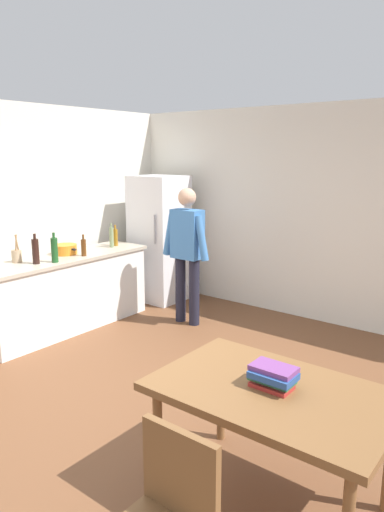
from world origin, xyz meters
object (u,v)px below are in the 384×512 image
object	(u,v)px
dining_table	(272,400)
book_stack	(273,376)
utensil_jar	(17,255)
refrigerator	(159,239)
bottle_vinegar_tall	(112,237)
bottle_wine_dark	(36,251)
person	(187,247)
cooking_pot	(65,249)
bottle_wine_green	(54,250)
bottle_oil_amber	(115,237)
bottle_beer_brown	(84,247)

from	to	relation	value
dining_table	book_stack	xyz separation A→B (m)	(-0.01, 0.02, 0.14)
book_stack	utensil_jar	bearing A→B (deg)	170.96
refrigerator	bottle_vinegar_tall	distance (m)	0.87
bottle_wine_dark	dining_table	bearing A→B (deg)	-11.43
person	cooking_pot	world-z (taller)	person
bottle_vinegar_tall	bottle_wine_green	bearing A→B (deg)	-81.55
refrigerator	bottle_wine_green	bearing A→B (deg)	-87.70
utensil_jar	bottle_oil_amber	bearing A→B (deg)	83.74
bottle_vinegar_tall	bottle_beer_brown	size ratio (longest dim) A/B	1.23
refrigerator	bottle_beer_brown	world-z (taller)	refrigerator
dining_table	bottle_vinegar_tall	size ratio (longest dim) A/B	4.37
person	bottle_vinegar_tall	distance (m)	1.07
refrigerator	bottle_vinegar_tall	xyz separation A→B (m)	(-0.07, -0.85, 0.14)
refrigerator	dining_table	size ratio (longest dim) A/B	1.29
person	bottle_oil_amber	world-z (taller)	person
bottle_oil_amber	refrigerator	bearing A→B (deg)	81.51
bottle_beer_brown	refrigerator	bearing A→B (deg)	92.57
bottle_wine_green	bottle_oil_amber	xyz separation A→B (m)	(-0.19, 1.10, -0.03)
refrigerator	dining_table	xyz separation A→B (m)	(3.30, -2.70, -0.23)
bottle_vinegar_tall	bottle_oil_amber	bearing A→B (deg)	110.21
bottle_vinegar_tall	bottle_beer_brown	xyz separation A→B (m)	(0.14, -0.58, -0.03)
person	bottle_oil_amber	xyz separation A→B (m)	(-1.06, -0.20, 0.04)
bottle_vinegar_tall	bottle_beer_brown	distance (m)	0.59
person	utensil_jar	distance (m)	1.98
cooking_pot	book_stack	world-z (taller)	cooking_pot
dining_table	bottle_wine_dark	xyz separation A→B (m)	(-3.33, 0.67, 0.37)
bottle_wine_dark	bottle_oil_amber	bearing A→B (deg)	93.77
utensil_jar	dining_table	bearing A→B (deg)	-9.27
refrigerator	bottle_wine_dark	world-z (taller)	refrigerator
bottle_oil_amber	book_stack	bearing A→B (deg)	-29.61
dining_table	bottle_beer_brown	size ratio (longest dim) A/B	5.38
refrigerator	utensil_jar	bearing A→B (deg)	-97.06
dining_table	cooking_pot	world-z (taller)	cooking_pot
bottle_wine_dark	bottle_oil_amber	xyz separation A→B (m)	(-0.08, 1.28, -0.03)
cooking_pot	bottle_beer_brown	distance (m)	0.27
cooking_pot	refrigerator	bearing A→B (deg)	82.77
dining_table	cooking_pot	xyz separation A→B (m)	(-3.49, 1.19, 0.29)
bottle_vinegar_tall	person	bearing A→B (deg)	16.39
refrigerator	person	distance (m)	1.10
dining_table	bottle_beer_brown	world-z (taller)	bottle_beer_brown
cooking_pot	bottle_vinegar_tall	bearing A→B (deg)	79.78
dining_table	utensil_jar	distance (m)	3.62
utensil_jar	bottle_wine_green	distance (m)	0.43
bottle_oil_amber	book_stack	xyz separation A→B (m)	(3.40, -1.93, -0.20)
refrigerator	bottle_wine_green	size ratio (longest dim) A/B	5.29
bottle_vinegar_tall	bottle_beer_brown	world-z (taller)	bottle_vinegar_tall
bottle_wine_green	cooking_pot	bearing A→B (deg)	127.67
person	utensil_jar	xyz separation A→B (m)	(-1.21, -1.56, 0.00)
person	bottle_vinegar_tall	bearing A→B (deg)	-163.61
refrigerator	bottle_wine_dark	distance (m)	2.03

